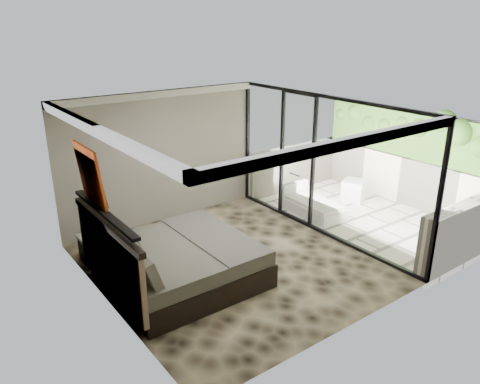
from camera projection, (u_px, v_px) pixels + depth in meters
floor at (231, 263)px, 8.43m from camera, size 5.00×5.00×0.00m
ceiling at (230, 109)px, 7.46m from camera, size 4.50×5.00×0.02m
back_wall at (162, 158)px, 9.82m from camera, size 4.50×0.02×2.80m
left_wall at (104, 223)px, 6.69m from camera, size 0.02×5.00×2.80m
glass_wall at (324, 167)px, 9.19m from camera, size 0.08×5.00×2.80m
terrace_slab at (367, 217)px, 10.54m from camera, size 3.00×5.00×0.12m
parapet_far at (406, 180)px, 11.08m from camera, size 0.30×5.00×1.10m
foliage_hedge at (412, 135)px, 10.70m from camera, size 0.36×4.60×1.10m
picture_ledge at (104, 213)px, 6.76m from camera, size 0.12×2.20×0.05m
bed at (175, 262)px, 7.68m from camera, size 2.39×2.31×1.33m
nightstand at (97, 248)px, 8.39m from camera, size 0.71×0.71×0.55m
table_lamp at (94, 217)px, 8.17m from camera, size 0.32×0.32×0.58m
abstract_canvas at (90, 175)px, 6.89m from camera, size 0.13×0.90×0.90m
framed_print at (97, 185)px, 6.91m from camera, size 0.11×0.50×0.60m
ottoman at (354, 190)px, 11.30m from camera, size 0.65×0.65×0.49m
lounger at (313, 206)px, 10.53m from camera, size 0.80×1.49×0.57m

